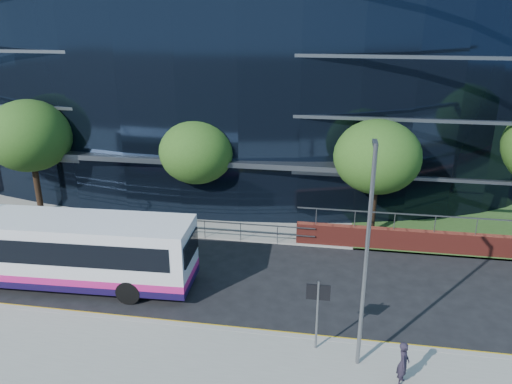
% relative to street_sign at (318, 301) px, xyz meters
% --- Properties ---
extents(ground, '(200.00, 200.00, 0.00)m').
position_rel_street_sign_xyz_m(ground, '(-4.50, 1.59, -2.15)').
color(ground, black).
rests_on(ground, ground).
extents(kerb, '(80.00, 0.25, 0.16)m').
position_rel_street_sign_xyz_m(kerb, '(-4.50, 0.59, -2.07)').
color(kerb, gray).
rests_on(kerb, ground).
extents(yellow_line_outer, '(80.00, 0.08, 0.01)m').
position_rel_street_sign_xyz_m(yellow_line_outer, '(-4.50, 0.79, -2.14)').
color(yellow_line_outer, gold).
rests_on(yellow_line_outer, ground).
extents(yellow_line_inner, '(80.00, 0.08, 0.01)m').
position_rel_street_sign_xyz_m(yellow_line_inner, '(-4.50, 0.94, -2.14)').
color(yellow_line_inner, gold).
rests_on(yellow_line_inner, ground).
extents(far_forecourt, '(50.00, 8.00, 0.10)m').
position_rel_street_sign_xyz_m(far_forecourt, '(-10.50, 12.59, -2.10)').
color(far_forecourt, gray).
rests_on(far_forecourt, ground).
extents(glass_office, '(44.00, 23.10, 16.00)m').
position_rel_street_sign_xyz_m(glass_office, '(-8.50, 22.44, 5.85)').
color(glass_office, black).
rests_on(glass_office, ground).
extents(guard_railings, '(24.00, 0.05, 1.10)m').
position_rel_street_sign_xyz_m(guard_railings, '(-12.50, 8.59, -1.33)').
color(guard_railings, slate).
rests_on(guard_railings, ground).
extents(street_sign, '(0.85, 0.09, 2.80)m').
position_rel_street_sign_xyz_m(street_sign, '(0.00, 0.00, 0.00)').
color(street_sign, slate).
rests_on(street_sign, pavement_near).
extents(tree_far_a, '(4.95, 4.95, 6.98)m').
position_rel_street_sign_xyz_m(tree_far_a, '(-17.50, 10.59, 2.71)').
color(tree_far_a, black).
rests_on(tree_far_a, ground).
extents(tree_far_b, '(4.29, 4.29, 6.05)m').
position_rel_street_sign_xyz_m(tree_far_b, '(-7.50, 11.09, 2.06)').
color(tree_far_b, black).
rests_on(tree_far_b, ground).
extents(tree_far_c, '(4.62, 4.62, 6.51)m').
position_rel_street_sign_xyz_m(tree_far_c, '(2.50, 10.59, 2.39)').
color(tree_far_c, black).
rests_on(tree_far_c, ground).
extents(streetlight_east, '(0.15, 0.77, 8.00)m').
position_rel_street_sign_xyz_m(streetlight_east, '(1.50, -0.59, 2.29)').
color(streetlight_east, slate).
rests_on(streetlight_east, pavement_near).
extents(city_bus, '(11.98, 3.19, 3.22)m').
position_rel_street_sign_xyz_m(city_bus, '(-11.44, 2.99, -0.44)').
color(city_bus, silver).
rests_on(city_bus, ground).
extents(pedestrian, '(0.48, 0.64, 1.59)m').
position_rel_street_sign_xyz_m(pedestrian, '(2.92, -1.37, -1.21)').
color(pedestrian, '#221C2B').
rests_on(pedestrian, pavement_near).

